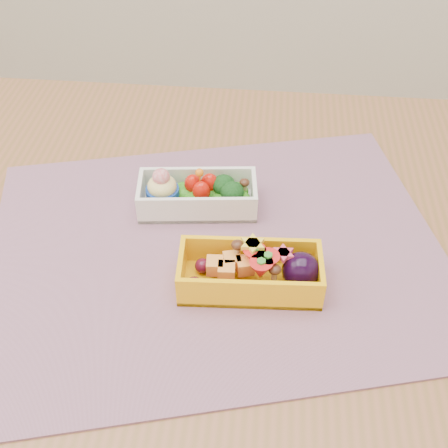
# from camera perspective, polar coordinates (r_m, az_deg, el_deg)

# --- Properties ---
(table) EXTENTS (1.20, 0.80, 0.75)m
(table) POSITION_cam_1_polar(r_m,az_deg,el_deg) (0.72, -0.49, -9.81)
(table) COLOR brown
(table) RESTS_ON ground
(placemat) EXTENTS (0.61, 0.52, 0.00)m
(placemat) POSITION_cam_1_polar(r_m,az_deg,el_deg) (0.66, -0.69, -2.69)
(placemat) COLOR gray
(placemat) RESTS_ON table
(bento_white) EXTENTS (0.15, 0.08, 0.06)m
(bento_white) POSITION_cam_1_polar(r_m,az_deg,el_deg) (0.70, -2.76, 3.00)
(bento_white) COLOR white
(bento_white) RESTS_ON placemat
(bento_yellow) EXTENTS (0.16, 0.08, 0.05)m
(bento_yellow) POSITION_cam_1_polar(r_m,az_deg,el_deg) (0.61, 2.99, -4.81)
(bento_yellow) COLOR #FFB70D
(bento_yellow) RESTS_ON placemat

